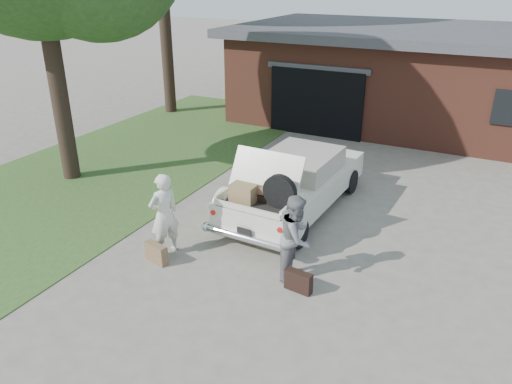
% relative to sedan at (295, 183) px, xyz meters
% --- Properties ---
extents(ground, '(90.00, 90.00, 0.00)m').
position_rel_sedan_xyz_m(ground, '(-0.14, -2.30, -0.69)').
color(ground, gray).
rests_on(ground, ground).
extents(grass_strip, '(6.00, 16.00, 0.02)m').
position_rel_sedan_xyz_m(grass_strip, '(-5.64, 0.70, -0.68)').
color(grass_strip, '#2D4C1E').
rests_on(grass_strip, ground).
extents(house, '(12.80, 7.80, 3.30)m').
position_rel_sedan_xyz_m(house, '(0.85, 9.18, 0.98)').
color(house, brown).
rests_on(house, ground).
extents(sedan, '(2.01, 4.74, 1.82)m').
position_rel_sedan_xyz_m(sedan, '(0.00, 0.00, 0.00)').
color(sedan, white).
rests_on(sedan, ground).
extents(woman_left, '(0.62, 0.72, 1.67)m').
position_rel_sedan_xyz_m(woman_left, '(-1.50, -2.91, 0.15)').
color(woman_left, silver).
rests_on(woman_left, ground).
extents(woman_right, '(0.64, 0.80, 1.60)m').
position_rel_sedan_xyz_m(woman_right, '(1.10, -2.54, 0.11)').
color(woman_right, slate).
rests_on(woman_right, ground).
extents(suitcase_left, '(0.52, 0.27, 0.39)m').
position_rel_sedan_xyz_m(suitcase_left, '(-1.46, -3.30, -0.50)').
color(suitcase_left, olive).
rests_on(suitcase_left, ground).
extents(suitcase_right, '(0.51, 0.22, 0.38)m').
position_rel_sedan_xyz_m(suitcase_right, '(1.32, -2.95, -0.50)').
color(suitcase_right, black).
rests_on(suitcase_right, ground).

